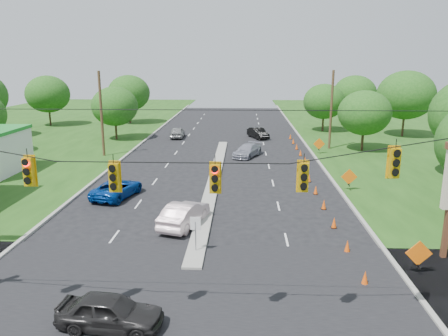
{
  "coord_description": "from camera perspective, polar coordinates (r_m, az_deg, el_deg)",
  "views": [
    {
      "loc": [
        2.43,
        -15.4,
        9.97
      ],
      "look_at": [
        1.16,
        13.76,
        2.8
      ],
      "focal_mm": 35.0,
      "sensor_mm": 36.0,
      "label": 1
    }
  ],
  "objects": [
    {
      "name": "median",
      "position": [
        37.82,
        -1.28,
        -1.48
      ],
      "size": [
        1.0,
        34.0,
        0.18
      ],
      "primitive_type": "cube",
      "color": "gray",
      "rests_on": "ground"
    },
    {
      "name": "cone_9",
      "position": [
        51.2,
        9.47,
        2.79
      ],
      "size": [
        0.32,
        0.32,
        0.7
      ],
      "primitive_type": "cone",
      "color": "#F0520C",
      "rests_on": "ground"
    },
    {
      "name": "dark_car_receding",
      "position": [
        58.13,
        4.46,
        4.59
      ],
      "size": [
        3.02,
        4.51,
        1.4
      ],
      "primitive_type": "imported",
      "rotation": [
        0.0,
        0.0,
        0.4
      ],
      "color": "black",
      "rests_on": "ground"
    },
    {
      "name": "utility_pole_far_left",
      "position": [
        48.11,
        -15.72,
        6.76
      ],
      "size": [
        0.28,
        0.28,
        9.0
      ],
      "primitive_type": "cylinder",
      "color": "#422D1C",
      "rests_on": "ground"
    },
    {
      "name": "tree_11",
      "position": [
        72.73,
        16.69,
        9.28
      ],
      "size": [
        6.72,
        6.72,
        7.84
      ],
      "color": "black",
      "rests_on": "ground"
    },
    {
      "name": "cone_5",
      "position": [
        37.6,
        11.06,
        -1.29
      ],
      "size": [
        0.32,
        0.32,
        0.7
      ],
      "primitive_type": "cone",
      "color": "#F0520C",
      "rests_on": "ground"
    },
    {
      "name": "silver_car_oncoming",
      "position": [
        58.61,
        -6.09,
        4.65
      ],
      "size": [
        1.83,
        4.3,
        1.45
      ],
      "primitive_type": "imported",
      "rotation": [
        0.0,
        0.0,
        3.17
      ],
      "color": "gray",
      "rests_on": "ground"
    },
    {
      "name": "cone_11",
      "position": [
        58.05,
        8.67,
        4.11
      ],
      "size": [
        0.32,
        0.32,
        0.7
      ],
      "primitive_type": "cone",
      "color": "#F0520C",
      "rests_on": "ground"
    },
    {
      "name": "cone_2",
      "position": [
        27.74,
        14.19,
        -6.93
      ],
      "size": [
        0.32,
        0.32,
        0.7
      ],
      "primitive_type": "cone",
      "color": "#F0520C",
      "rests_on": "ground"
    },
    {
      "name": "cone_6",
      "position": [
        40.95,
        10.36,
        -0.01
      ],
      "size": [
        0.32,
        0.32,
        0.7
      ],
      "primitive_type": "cone",
      "color": "#F0520C",
      "rests_on": "ground"
    },
    {
      "name": "blue_pickup",
      "position": [
        33.71,
        -13.79,
        -2.61
      ],
      "size": [
        3.38,
        5.29,
        1.36
      ],
      "primitive_type": "imported",
      "rotation": [
        0.0,
        0.0,
        2.89
      ],
      "color": "#073693",
      "rests_on": "ground"
    },
    {
      "name": "cone_3",
      "position": [
        30.98,
        12.92,
        -4.65
      ],
      "size": [
        0.32,
        0.32,
        0.7
      ],
      "primitive_type": "cone",
      "color": "#F0520C",
      "rests_on": "ground"
    },
    {
      "name": "tree_10",
      "position": [
        63.35,
        22.68,
        8.78
      ],
      "size": [
        7.56,
        7.56,
        8.82
      ],
      "color": "black",
      "rests_on": "ground"
    },
    {
      "name": "work_sign_1",
      "position": [
        35.56,
        16.02,
        -1.2
      ],
      "size": [
        1.27,
        0.58,
        1.37
      ],
      "color": "black",
      "rests_on": "ground"
    },
    {
      "name": "silver_car_far",
      "position": [
        46.68,
        3.06,
        2.29
      ],
      "size": [
        3.6,
        4.98,
        1.34
      ],
      "primitive_type": "imported",
      "rotation": [
        0.0,
        0.0,
        -0.42
      ],
      "color": "gray",
      "rests_on": "ground"
    },
    {
      "name": "work_sign_2",
      "position": [
        48.95,
        12.32,
        3.03
      ],
      "size": [
        1.27,
        0.58,
        1.37
      ],
      "color": "black",
      "rests_on": "ground"
    },
    {
      "name": "cross_street",
      "position": [
        18.51,
        -5.77,
        -18.87
      ],
      "size": [
        160.0,
        14.0,
        0.02
      ],
      "primitive_type": "cube",
      "color": "black",
      "rests_on": "ground"
    },
    {
      "name": "curb_right",
      "position": [
        47.11,
        11.81,
        1.29
      ],
      "size": [
        0.25,
        110.0,
        0.16
      ],
      "primitive_type": "cube",
      "color": "gray",
      "rests_on": "ground"
    },
    {
      "name": "utility_pole_far_right",
      "position": [
        51.69,
        13.83,
        7.33
      ],
      "size": [
        0.28,
        0.28,
        9.0
      ],
      "primitive_type": "cylinder",
      "color": "#422D1C",
      "rests_on": "ground"
    },
    {
      "name": "signal_span",
      "position": [
        15.45,
        -6.93,
        -5.19
      ],
      "size": [
        25.6,
        0.32,
        9.0
      ],
      "color": "#422D1C",
      "rests_on": "ground"
    },
    {
      "name": "cone_8",
      "position": [
        47.8,
        9.96,
        1.98
      ],
      "size": [
        0.32,
        0.32,
        0.7
      ],
      "primitive_type": "cone",
      "color": "#F0520C",
      "rests_on": "ground"
    },
    {
      "name": "black_sedan",
      "position": [
        17.99,
        -14.65,
        -17.74
      ],
      "size": [
        4.21,
        2.04,
        1.38
      ],
      "primitive_type": "imported",
      "rotation": [
        0.0,
        0.0,
        1.47
      ],
      "color": "black",
      "rests_on": "ground"
    },
    {
      "name": "tree_6",
      "position": [
        72.95,
        -12.32,
        9.55
      ],
      "size": [
        6.72,
        6.72,
        7.84
      ],
      "color": "black",
      "rests_on": "ground"
    },
    {
      "name": "cone_10",
      "position": [
        54.62,
        9.05,
        3.49
      ],
      "size": [
        0.32,
        0.32,
        0.7
      ],
      "primitive_type": "cone",
      "color": "#F0520C",
      "rests_on": "ground"
    },
    {
      "name": "tree_12",
      "position": [
        64.69,
        12.93,
        8.46
      ],
      "size": [
        5.88,
        5.88,
        6.86
      ],
      "color": "black",
      "rests_on": "ground"
    },
    {
      "name": "cone_4",
      "position": [
        34.27,
        11.9,
        -2.81
      ],
      "size": [
        0.32,
        0.32,
        0.7
      ],
      "primitive_type": "cone",
      "color": "#F0520C",
      "rests_on": "ground"
    },
    {
      "name": "tree_5",
      "position": [
        58.06,
        -14.09,
        7.83
      ],
      "size": [
        5.88,
        5.88,
        6.86
      ],
      "color": "black",
      "rests_on": "ground"
    },
    {
      "name": "curb_left",
      "position": [
        48.14,
        -12.65,
        1.51
      ],
      "size": [
        0.25,
        110.0,
        0.16
      ],
      "primitive_type": "cube",
      "color": "gray",
      "rests_on": "ground"
    },
    {
      "name": "tree_4",
      "position": [
        74.12,
        -22.03,
        8.94
      ],
      "size": [
        6.72,
        6.72,
        7.84
      ],
      "color": "black",
      "rests_on": "ground"
    },
    {
      "name": "cone_0",
      "position": [
        21.52,
        17.94,
        -13.48
      ],
      "size": [
        0.32,
        0.32,
        0.7
      ],
      "primitive_type": "cone",
      "color": "#F0520C",
      "rests_on": "ground"
    },
    {
      "name": "ground",
      "position": [
        18.51,
        -5.77,
        -18.87
      ],
      "size": [
        160.0,
        160.0,
        0.0
      ],
      "primitive_type": "plane",
      "color": "black",
      "rests_on": "ground"
    },
    {
      "name": "cone_7",
      "position": [
        44.41,
        10.53,
        1.06
      ],
      "size": [
        0.32,
        0.32,
        0.7
      ],
      "primitive_type": "cone",
      "color": "#F0520C",
      "rests_on": "ground"
    },
    {
      "name": "median_sign",
      "position": [
        23.16,
        -3.75,
        -7.78
      ],
      "size": [
        0.55,
        0.06,
        2.05
      ],
      "color": "gray",
      "rests_on": "ground"
    },
    {
      "name": "tree_9",
      "position": [
        51.54,
        17.88,
        6.87
      ],
      "size": [
        5.88,
        5.88,
        6.86
      ],
      "color": "black",
      "rests_on": "ground"
    },
    {
      "name": "cone_1",
      "position": [
        24.58,
        15.81,
        -9.79
      ],
      "size": [
        0.32,
        0.32,
        0.7
      ],
      "primitive_type": "cone",
      "color": "#F0520C",
      "rests_on": "ground"
    },
    {
      "name": "work_sign_0",
      "position": [
        22.92,
        24.09,
        -10.27
      ],
      "size": [
        1.27,
        0.58,
        1.37
      ],
      "color": "black",
      "rests_on": "ground"
    },
    {
      "name": "white_sedan",
      "position": [
        27.23,
        -5.2,
        -6.02
      ],
      "size": [
        2.91,
        4.91,
        1.53
      ],
      "primitive_type": "imported",
      "rotation": [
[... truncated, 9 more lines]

